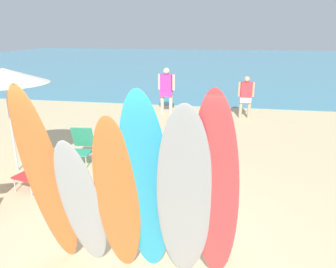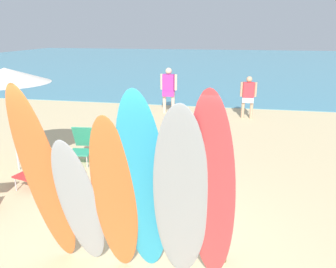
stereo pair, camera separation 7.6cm
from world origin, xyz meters
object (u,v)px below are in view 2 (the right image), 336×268
(surfboard_grey_1, at_px, (80,207))
(beach_umbrella, at_px, (5,76))
(surfboard_teal_3, at_px, (143,193))
(beach_chair_red, at_px, (36,165))
(surfboard_rack, at_px, (142,219))
(beachgoer_by_water, at_px, (248,94))
(surfboard_orange_2, at_px, (115,201))
(beachgoer_near_rack, at_px, (169,87))
(beach_chair_blue, at_px, (82,144))
(surfboard_grey_4, at_px, (181,206))
(surfboard_orange_0, at_px, (46,184))
(surfboard_red_5, at_px, (212,202))

(surfboard_grey_1, relative_size, beach_umbrella, 0.90)
(surfboard_teal_3, height_order, beach_chair_red, surfboard_teal_3)
(surfboard_rack, bearing_deg, beachgoer_by_water, 77.64)
(surfboard_orange_2, bearing_deg, beachgoer_by_water, 72.16)
(beachgoer_near_rack, distance_m, beach_chair_blue, 5.17)
(beachgoer_near_rack, bearing_deg, surfboard_grey_1, -78.52)
(beachgoer_by_water, bearing_deg, surfboard_rack, 75.00)
(surfboard_grey_4, relative_size, beachgoer_near_rack, 1.53)
(surfboard_grey_4, xyz_separation_m, beach_umbrella, (-4.12, 2.98, 0.88))
(beach_umbrella, bearing_deg, beachgoer_by_water, 47.00)
(beachgoer_near_rack, bearing_deg, surfboard_teal_3, -73.33)
(surfboard_grey_4, distance_m, beach_chair_blue, 4.78)
(surfboard_grey_1, relative_size, surfboard_orange_2, 0.89)
(beachgoer_by_water, xyz_separation_m, beachgoer_near_rack, (-2.85, 0.20, 0.12))
(surfboard_orange_0, height_order, surfboard_red_5, surfboard_red_5)
(surfboard_grey_4, bearing_deg, surfboard_orange_0, 170.82)
(surfboard_orange_0, xyz_separation_m, beach_umbrella, (-2.49, 2.86, 0.83))
(surfboard_grey_4, height_order, beachgoer_by_water, surfboard_grey_4)
(beachgoer_by_water, relative_size, beach_chair_red, 1.78)
(beachgoer_by_water, bearing_deg, surfboard_grey_1, 71.99)
(beach_umbrella, bearing_deg, beach_chair_red, -36.19)
(beachgoer_by_water, bearing_deg, surfboard_grey_4, 80.27)
(beach_chair_red, height_order, beach_chair_blue, beach_chair_red)
(surfboard_orange_0, distance_m, beach_chair_blue, 3.90)
(surfboard_teal_3, xyz_separation_m, surfboard_red_5, (0.77, -0.13, 0.04))
(surfboard_rack, bearing_deg, beach_chair_red, 148.53)
(beach_chair_red, bearing_deg, surfboard_red_5, -19.35)
(surfboard_orange_2, bearing_deg, surfboard_teal_3, -4.13)
(surfboard_grey_4, bearing_deg, beach_chair_red, 139.05)
(surfboard_red_5, relative_size, beachgoer_by_water, 1.84)
(surfboard_orange_0, bearing_deg, beach_chair_red, 124.86)
(beachgoer_by_water, bearing_deg, surfboard_teal_3, 77.13)
(surfboard_red_5, xyz_separation_m, beach_umbrella, (-4.44, 2.96, 0.81))
(surfboard_orange_0, relative_size, beach_chair_red, 3.14)
(surfboard_rack, height_order, surfboard_orange_0, surfboard_orange_0)
(beach_chair_red, bearing_deg, surfboard_grey_4, -22.07)
(surfboard_rack, distance_m, surfboard_grey_1, 0.96)
(surfboard_red_5, xyz_separation_m, beach_chair_red, (-3.58, 2.33, -0.86))
(surfboard_grey_1, distance_m, surfboard_orange_2, 0.48)
(surfboard_orange_2, bearing_deg, surfboard_orange_0, 176.28)
(surfboard_orange_2, bearing_deg, surfboard_rack, 71.49)
(surfboard_teal_3, bearing_deg, beach_umbrella, 139.20)
(surfboard_grey_4, height_order, beachgoer_near_rack, surfboard_grey_4)
(surfboard_rack, height_order, beach_chair_blue, beach_chair_blue)
(surfboard_teal_3, relative_size, beachgoer_by_water, 1.75)
(surfboard_teal_3, height_order, surfboard_grey_4, surfboard_teal_3)
(surfboard_orange_0, xyz_separation_m, beachgoer_by_water, (2.69, 8.41, -0.41))
(beach_umbrella, bearing_deg, surfboard_red_5, -33.70)
(surfboard_rack, distance_m, beach_chair_red, 3.07)
(surfboard_grey_1, relative_size, beachgoer_by_water, 1.38)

